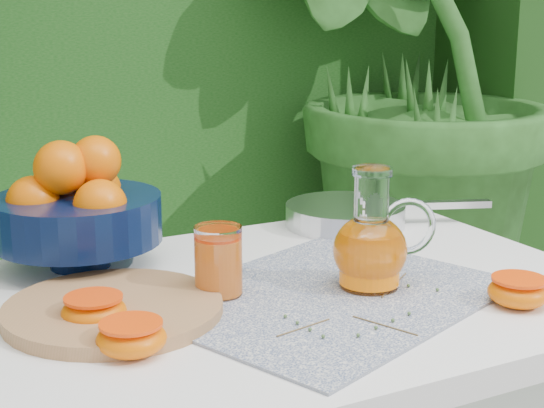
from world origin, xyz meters
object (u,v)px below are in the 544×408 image
white_table (278,342)px  juice_pitcher (371,246)px  fruit_bowl (76,208)px  saute_pan (347,214)px  cutting_board (113,310)px

white_table → juice_pitcher: size_ratio=5.46×
fruit_bowl → saute_pan: (0.52, 0.00, -0.07)m
saute_pan → juice_pitcher: bearing=-117.1°
cutting_board → saute_pan: (0.54, 0.25, 0.01)m
juice_pitcher → saute_pan: (0.16, 0.32, -0.04)m
white_table → cutting_board: (-0.25, 0.02, 0.09)m
white_table → juice_pitcher: juice_pitcher is taller
cutting_board → fruit_bowl: size_ratio=0.89×
juice_pitcher → saute_pan: juice_pitcher is taller
cutting_board → fruit_bowl: bearing=86.0°
white_table → fruit_bowl: size_ratio=2.94×
cutting_board → saute_pan: 0.59m
juice_pitcher → white_table: bearing=155.7°
fruit_bowl → cutting_board: bearing=-94.0°
white_table → juice_pitcher: bearing=-24.3°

